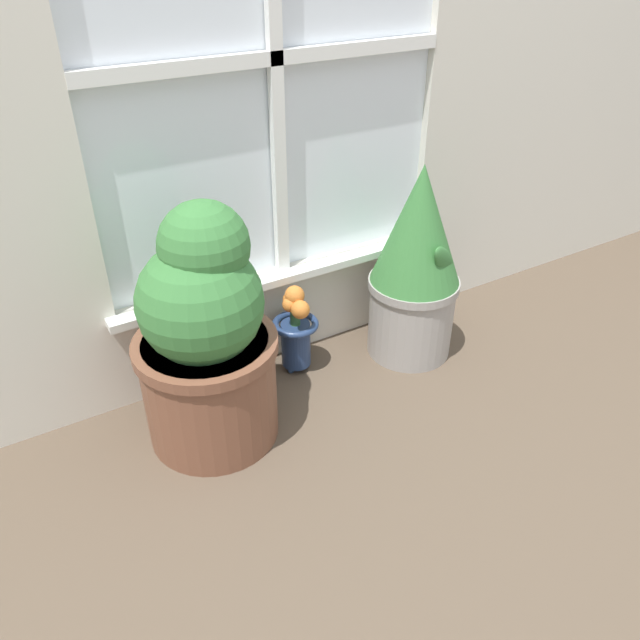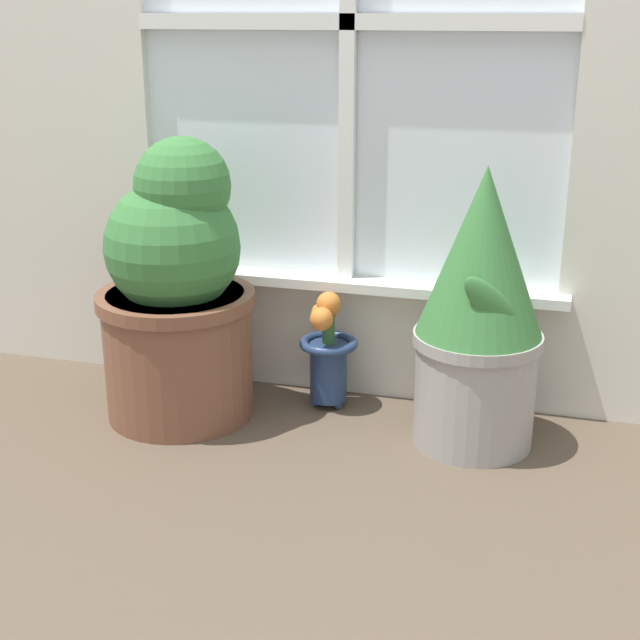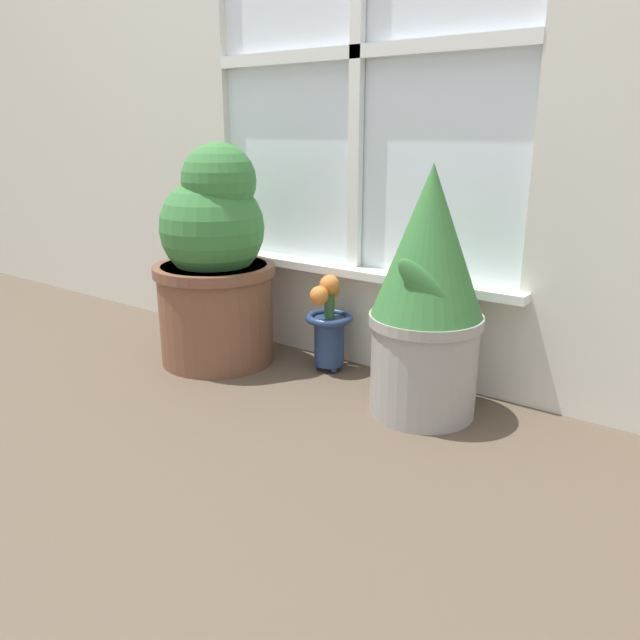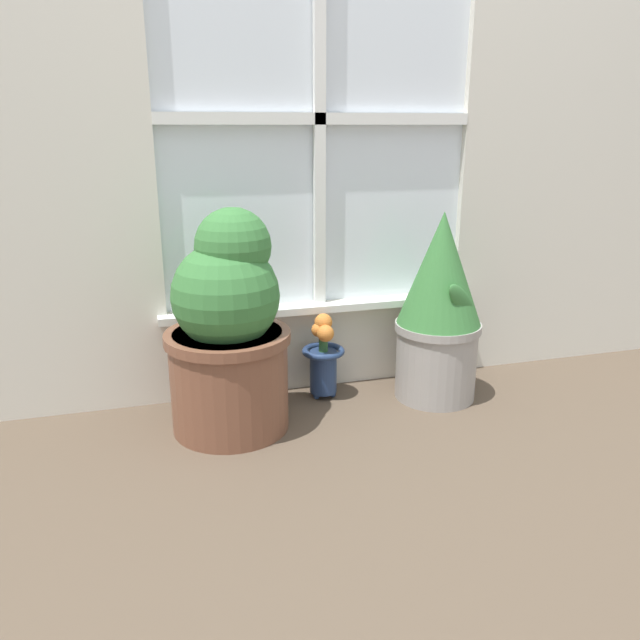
% 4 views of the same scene
% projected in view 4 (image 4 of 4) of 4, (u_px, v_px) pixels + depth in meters
% --- Properties ---
extents(ground_plane, '(10.00, 10.00, 0.00)m').
position_uv_depth(ground_plane, '(370.00, 455.00, 1.74)').
color(ground_plane, brown).
extents(potted_plant_left, '(0.37, 0.37, 0.66)m').
position_uv_depth(potted_plant_left, '(228.00, 331.00, 1.82)').
color(potted_plant_left, brown).
rests_on(potted_plant_left, ground_plane).
extents(potted_plant_right, '(0.28, 0.28, 0.63)m').
position_uv_depth(potted_plant_right, '(439.00, 308.00, 2.03)').
color(potted_plant_right, '#9E9993').
rests_on(potted_plant_right, ground_plane).
extents(flower_vase, '(0.14, 0.14, 0.29)m').
position_uv_depth(flower_vase, '(323.00, 356.00, 2.07)').
color(flower_vase, navy).
rests_on(flower_vase, ground_plane).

